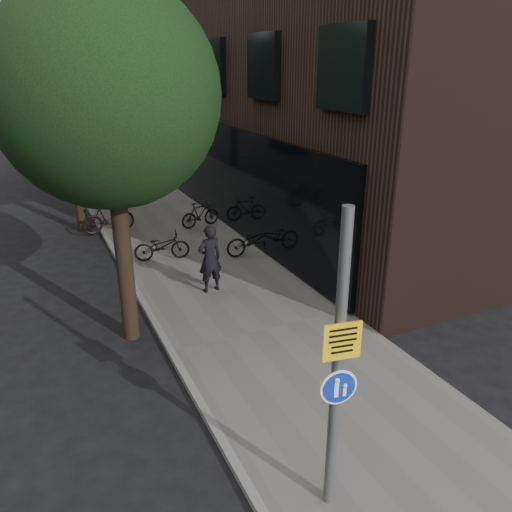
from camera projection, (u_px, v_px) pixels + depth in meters
ground at (337, 425)px, 8.66m from camera, size 120.00×120.00×0.00m
sidewalk at (181, 243)px, 17.17m from camera, size 4.50×60.00×0.12m
curb_edge at (114, 252)px, 16.28m from camera, size 0.15×60.00×0.13m
building_right_dark_brick at (252, 0)px, 27.29m from camera, size 12.00×40.00×18.00m
street_tree_near at (111, 104)px, 9.72m from camera, size 4.40×4.40×7.50m
street_tree_mid at (66, 86)px, 16.88m from camera, size 5.00×5.00×7.80m
street_tree_far at (47, 78)px, 24.47m from camera, size 5.00×5.00×7.80m
signpost at (337, 370)px, 6.25m from camera, size 0.49×0.14×4.30m
pedestrian at (210, 259)px, 13.12m from camera, size 0.72×0.52×1.84m
parked_bike_facade_near at (254, 240)px, 15.78m from camera, size 1.88×0.72×0.98m
parked_bike_facade_far at (200, 214)px, 18.49m from camera, size 1.60×0.70×0.93m
parked_bike_curb_near at (162, 246)px, 15.41m from camera, size 1.77×0.90×0.89m
parked_bike_curb_far at (108, 217)px, 17.83m from camera, size 1.87×0.61×1.11m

